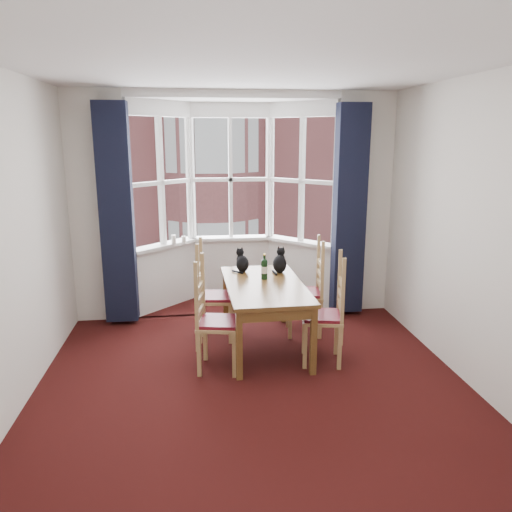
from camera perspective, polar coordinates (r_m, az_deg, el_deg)
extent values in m
plane|color=black|center=(4.57, 0.08, -16.13)|extent=(4.50, 4.50, 0.00)
plane|color=white|center=(4.00, 0.09, 21.30)|extent=(4.50, 4.50, 0.00)
plane|color=silver|center=(4.73, 24.90, 1.80)|extent=(0.00, 4.50, 4.50)
plane|color=silver|center=(1.95, 8.28, -12.73)|extent=(4.00, 0.00, 4.00)
cube|color=silver|center=(6.36, -17.48, 5.14)|extent=(0.70, 0.12, 2.80)
cube|color=silver|center=(6.60, 12.09, 5.76)|extent=(0.70, 0.12, 2.80)
cube|color=black|center=(6.15, -15.63, 4.53)|extent=(0.38, 0.22, 2.60)
cube|color=black|center=(6.37, 10.62, 5.09)|extent=(0.38, 0.22, 2.60)
cube|color=brown|center=(5.35, 0.99, -3.37)|extent=(0.86, 1.55, 0.04)
cube|color=brown|center=(4.76, -1.94, -10.21)|extent=(0.06, 0.06, 0.68)
cube|color=brown|center=(6.09, -3.48, -4.83)|extent=(0.06, 0.06, 0.68)
cube|color=brown|center=(4.89, 6.58, -9.65)|extent=(0.06, 0.06, 0.68)
cube|color=brown|center=(6.19, 3.18, -4.53)|extent=(0.06, 0.06, 0.68)
cube|color=tan|center=(4.93, -4.27, -7.64)|extent=(0.47, 0.49, 0.06)
cube|color=maroon|center=(4.93, -4.27, -7.48)|extent=(0.42, 0.44, 0.03)
cube|color=tan|center=(5.69, -4.59, -4.73)|extent=(0.45, 0.47, 0.06)
cube|color=maroon|center=(5.69, -4.59, -4.58)|extent=(0.40, 0.42, 0.03)
cube|color=tan|center=(5.12, 7.54, -6.92)|extent=(0.47, 0.49, 0.06)
cube|color=maroon|center=(5.12, 7.55, -6.76)|extent=(0.42, 0.44, 0.03)
cube|color=tan|center=(5.83, 5.50, -4.31)|extent=(0.44, 0.46, 0.06)
cube|color=maroon|center=(5.82, 5.50, -4.17)|extent=(0.40, 0.42, 0.03)
ellipsoid|color=black|center=(5.79, -1.55, -0.91)|extent=(0.20, 0.23, 0.19)
sphere|color=black|center=(5.82, -1.84, 0.42)|extent=(0.12, 0.12, 0.09)
cone|color=black|center=(5.80, -2.08, 0.83)|extent=(0.04, 0.04, 0.04)
cone|color=black|center=(5.82, -1.62, 0.88)|extent=(0.04, 0.04, 0.04)
ellipsoid|color=black|center=(5.76, 2.72, -0.94)|extent=(0.22, 0.25, 0.21)
sphere|color=black|center=(5.80, 2.86, 0.49)|extent=(0.12, 0.12, 0.10)
cone|color=black|center=(5.79, 2.60, 0.97)|extent=(0.04, 0.04, 0.04)
cone|color=black|center=(5.78, 3.13, 0.94)|extent=(0.04, 0.04, 0.04)
cylinder|color=black|center=(5.49, 0.96, -1.62)|extent=(0.07, 0.07, 0.20)
sphere|color=black|center=(5.46, 0.96, -0.64)|extent=(0.07, 0.07, 0.07)
cylinder|color=black|center=(5.45, 0.96, -0.24)|extent=(0.03, 0.03, 0.09)
cylinder|color=gold|center=(5.44, 0.97, 0.15)|extent=(0.03, 0.03, 0.02)
cylinder|color=silver|center=(5.48, 0.96, -1.57)|extent=(0.07, 0.07, 0.08)
cylinder|color=white|center=(6.68, -9.39, 1.88)|extent=(0.06, 0.06, 0.12)
cylinder|color=white|center=(6.71, -8.24, 1.86)|extent=(0.06, 0.06, 0.10)
plane|color=#333335|center=(37.12, -5.95, 0.62)|extent=(80.00, 80.00, 0.00)
cube|color=#984F4E|center=(18.24, -5.41, 9.53)|extent=(18.00, 6.00, 14.00)
cylinder|color=#984F4E|center=(15.25, -5.09, 8.75)|extent=(3.20, 3.20, 14.00)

